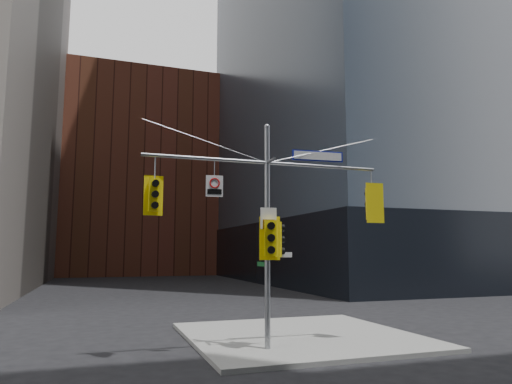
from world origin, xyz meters
TOP-DOWN VIEW (x-y plane):
  - ground at (0.00, 0.00)m, footprint 160.00×160.00m
  - sidewalk_corner at (2.00, 4.00)m, footprint 8.00×8.00m
  - podium_ne at (28.00, 32.00)m, footprint 36.40×36.40m
  - brick_midrise at (0.00, 58.00)m, footprint 26.00×20.00m
  - signal_assembly at (0.00, 1.99)m, footprint 8.00×0.80m
  - traffic_light_west_arm at (-3.58, 2.01)m, footprint 0.57×0.46m
  - traffic_light_east_arm at (3.92, 1.99)m, footprint 0.66×0.53m
  - traffic_light_pole_side at (0.33, 2.01)m, footprint 0.47×0.40m
  - traffic_light_pole_front at (0.00, 1.73)m, footprint 0.65×0.60m
  - street_sign_blade at (1.84, 2.00)m, footprint 1.81×0.20m
  - regulatory_sign_arm at (-1.75, 1.97)m, footprint 0.53×0.10m
  - regulatory_sign_pole at (0.00, 1.88)m, footprint 0.52×0.10m
  - street_blade_ew at (0.45, 2.00)m, footprint 0.83×0.12m
  - street_blade_ns at (0.00, 2.45)m, footprint 0.12×0.72m

SIDE VIEW (x-z plane):
  - ground at x=0.00m, z-range 0.00..0.00m
  - sidewalk_corner at x=2.00m, z-range 0.00..0.15m
  - street_blade_ns at x=0.00m, z-range 2.65..2.79m
  - podium_ne at x=28.00m, z-range 0.00..6.00m
  - street_blade_ew at x=0.45m, z-range 2.94..3.11m
  - traffic_light_pole_side at x=0.33m, z-range 2.96..4.08m
  - traffic_light_pole_front at x=0.00m, z-range 2.86..4.24m
  - regulatory_sign_pole at x=0.00m, z-range 3.82..4.50m
  - signal_assembly at x=0.00m, z-range 0.77..8.07m
  - traffic_light_west_arm at x=-3.58m, z-range 4.20..5.40m
  - traffic_light_east_arm at x=3.92m, z-range 4.11..5.49m
  - regulatory_sign_arm at x=-1.75m, z-range 4.84..5.50m
  - street_sign_blade at x=1.84m, z-range 6.17..6.53m
  - brick_midrise at x=0.00m, z-range 0.00..28.00m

